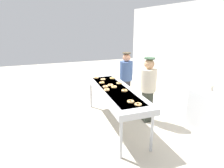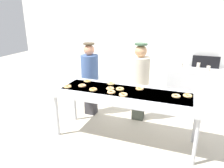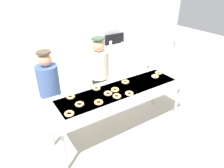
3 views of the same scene
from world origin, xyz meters
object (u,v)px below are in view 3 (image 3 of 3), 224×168
Objects in this scene: glazed_donut_5 at (71,97)px; glazed_donut_10 at (129,93)px; paper_cup_1 at (122,44)px; fryer_conveyor at (120,93)px; prep_counter at (119,62)px; paper_cup_3 at (111,43)px; glazed_donut_8 at (125,82)px; glazed_donut_0 at (117,96)px; worker_assistant at (50,89)px; paper_cup_2 at (137,41)px; worker_baker at (99,71)px; glazed_donut_3 at (69,114)px; glazed_donut_1 at (80,104)px; glazed_donut_9 at (159,73)px; glazed_donut_4 at (96,88)px; glazed_donut_6 at (99,102)px; menu_display at (115,39)px; paper_cup_0 at (101,47)px; glazed_donut_7 at (115,90)px; glazed_donut_11 at (155,76)px; glazed_donut_2 at (108,93)px.

glazed_donut_5 is 0.94m from glazed_donut_10.
fryer_conveyor is at bearing -126.57° from paper_cup_1.
paper_cup_1 reaches higher than prep_counter.
prep_counter is (1.29, 2.13, -0.48)m from glazed_donut_10.
paper_cup_3 is at bearing 125.85° from paper_cup_1.
prep_counter is (1.11, 1.78, -0.48)m from glazed_donut_8.
glazed_donut_0 is 1.17× the size of paper_cup_1.
worker_assistant is 13.44× the size of paper_cup_2.
glazed_donut_3 is at bearing 30.37° from worker_baker.
glazed_donut_1 is at bearing 169.10° from glazed_donut_10.
paper_cup_3 is at bearing 61.18° from fryer_conveyor.
worker_baker reaches higher than glazed_donut_9.
prep_counter is at bearing 45.83° from glazed_donut_4.
glazed_donut_6 is 2.97m from menu_display.
prep_counter is at bearing -8.60° from paper_cup_0.
glazed_donut_1 is at bearing -175.15° from glazed_donut_9.
glazed_donut_1 is 0.78m from worker_assistant.
glazed_donut_10 is 1.17× the size of paper_cup_2.
glazed_donut_7 is 0.26m from glazed_donut_10.
glazed_donut_0 is at bearing -11.08° from glazed_donut_1.
glazed_donut_2 is at bearing -177.68° from glazed_donut_11.
glazed_donut_6 is at bearing 175.09° from glazed_donut_10.
glazed_donut_3 and glazed_donut_10 have the same top height.
glazed_donut_4 is 1.00× the size of glazed_donut_10.
paper_cup_3 is (0.39, 0.14, 0.00)m from paper_cup_0.
glazed_donut_2 is at bearing -117.06° from paper_cup_0.
glazed_donut_9 is 2.06m from paper_cup_3.
glazed_donut_4 is 2.36m from paper_cup_1.
glazed_donut_1 is 1.00× the size of glazed_donut_3.
paper_cup_2 reaches higher than glazed_donut_3.
glazed_donut_2 is 1.00× the size of glazed_donut_11.
glazed_donut_7 is at bearing -126.48° from prep_counter.
worker_baker reaches higher than paper_cup_0.
paper_cup_3 is (0.35, 2.12, 0.03)m from glazed_donut_11.
paper_cup_3 is (1.26, 2.13, 0.03)m from glazed_donut_7.
glazed_donut_0 is 1.01m from glazed_donut_11.
glazed_donut_3 and glazed_donut_11 have the same top height.
paper_cup_0 and paper_cup_3 have the same top height.
worker_assistant reaches higher than glazed_donut_2.
paper_cup_2 is at bearing 60.04° from glazed_donut_11.
glazed_donut_4 is (-0.08, 0.25, 0.00)m from glazed_donut_2.
glazed_donut_1 is at bearing 31.44° from glazed_donut_3.
worker_baker reaches higher than prep_counter.
glazed_donut_3 is 1.00× the size of glazed_donut_10.
paper_cup_2 is (1.86, 2.10, 0.03)m from glazed_donut_10.
paper_cup_2 is at bearing 63.05° from glazed_donut_9.
glazed_donut_8 is at bearing -121.86° from prep_counter.
glazed_donut_7 is 1.17× the size of paper_cup_2.
paper_cup_1 reaches higher than glazed_donut_8.
glazed_donut_0 is at bearing -125.63° from prep_counter.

